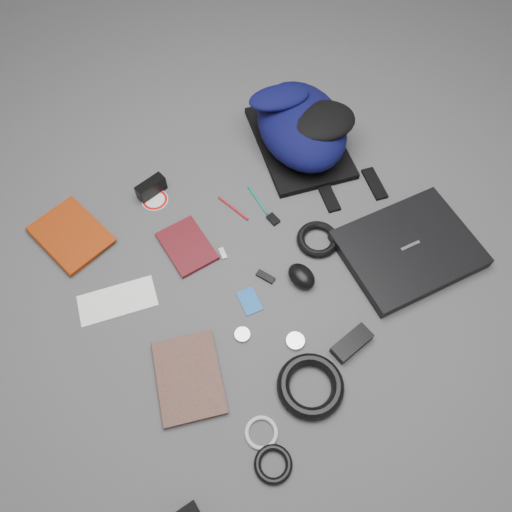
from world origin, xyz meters
TOP-DOWN VIEW (x-y plane):
  - ground at (0.00, 0.00)m, footprint 4.00×4.00m
  - backpack at (0.41, 0.26)m, footprint 0.45×0.52m
  - laptop at (0.38, -0.27)m, footprint 0.45×0.38m
  - textbook_red at (-0.48, 0.41)m, footprint 0.20×0.26m
  - comic_book at (-0.45, -0.14)m, footprint 0.25×0.28m
  - envelope at (-0.40, 0.15)m, footprint 0.24×0.17m
  - dvd_case at (-0.14, 0.17)m, footprint 0.15×0.19m
  - compact_camera at (-0.11, 0.41)m, footprint 0.10×0.04m
  - sticker_disc at (-0.12, 0.38)m, footprint 0.11×0.11m
  - pen_teal at (0.14, 0.17)m, footprint 0.03×0.13m
  - pen_red at (0.06, 0.19)m, footprint 0.03×0.13m
  - id_badge at (-0.10, -0.10)m, footprint 0.07×0.09m
  - usb_black at (-0.02, -0.07)m, footprint 0.04×0.06m
  - usb_silver at (-0.07, 0.08)m, footprint 0.03×0.04m
  - key_fob at (0.13, 0.08)m, footprint 0.03×0.04m
  - mouse at (0.06, -0.14)m, footprint 0.07×0.09m
  - headphone_left at (-0.18, -0.17)m, footprint 0.05×0.05m
  - headphone_right at (-0.08, -0.27)m, footprint 0.05×0.05m
  - cable_coil at (0.19, -0.07)m, footprint 0.17×0.17m
  - power_brick at (0.03, -0.38)m, footprint 0.12×0.05m
  - power_cord_coil at (-0.14, -0.39)m, footprint 0.20×0.20m
  - earbud_coil at (-0.33, -0.48)m, footprint 0.11×0.11m
  - white_cable_coil at (-0.31, -0.40)m, footprint 0.11×0.11m

SIDE VIEW (x-z plane):
  - ground at x=0.00m, z-range 0.00..0.00m
  - sticker_disc at x=-0.12m, z-range 0.00..0.00m
  - id_badge at x=-0.10m, z-range 0.00..0.00m
  - envelope at x=-0.40m, z-range 0.00..0.00m
  - pen_teal at x=0.14m, z-range 0.00..0.01m
  - pen_red at x=0.06m, z-range 0.00..0.01m
  - usb_silver at x=-0.07m, z-range 0.00..0.01m
  - usb_black at x=-0.02m, z-range 0.00..0.01m
  - headphone_left at x=-0.18m, z-range 0.00..0.01m
  - white_cable_coil at x=-0.31m, z-range 0.00..0.01m
  - key_fob at x=0.13m, z-range 0.00..0.01m
  - headphone_right at x=-0.08m, z-range 0.00..0.01m
  - dvd_case at x=-0.14m, z-range 0.00..0.01m
  - earbud_coil at x=-0.33m, z-range 0.00..0.02m
  - comic_book at x=-0.45m, z-range 0.00..0.02m
  - cable_coil at x=0.19m, z-range 0.00..0.03m
  - textbook_red at x=-0.48m, z-range 0.00..0.03m
  - power_brick at x=0.03m, z-range 0.00..0.03m
  - power_cord_coil at x=-0.14m, z-range 0.00..0.03m
  - laptop at x=0.38m, z-range 0.00..0.04m
  - mouse at x=0.06m, z-range 0.00..0.05m
  - compact_camera at x=-0.11m, z-range 0.00..0.06m
  - backpack at x=0.41m, z-range 0.00..0.18m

